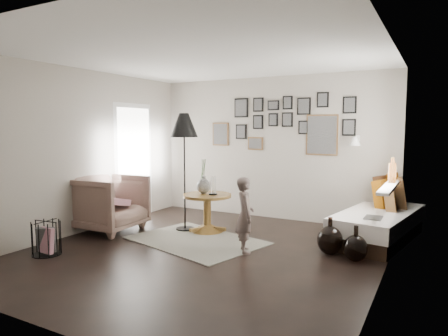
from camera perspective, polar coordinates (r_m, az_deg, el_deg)
The scene contains 23 objects.
ground at distance 5.52m, azimuth -3.00°, elevation -11.88°, with size 4.80×4.80×0.00m, color black.
wall_back at distance 7.42m, azimuth 6.69°, elevation 2.84°, with size 4.50×4.50×0.00m, color #A69E91.
wall_front at distance 3.47m, azimuth -24.29°, elevation -0.86°, with size 4.50×4.50×0.00m, color #A69E91.
wall_left at distance 6.73m, azimuth -19.64°, elevation 2.25°, with size 4.80×4.80×0.00m, color #A69E91.
wall_right at distance 4.52m, azimuth 21.99°, elevation 0.64°, with size 4.80×4.80×0.00m, color #A69E91.
ceiling at distance 5.34m, azimuth -3.15°, elevation 15.76°, with size 4.80×4.80×0.00m, color white.
door_left at distance 7.59m, azimuth -12.74°, elevation 0.91°, with size 0.00×2.14×2.14m.
window_right at distance 5.90m, azimuth 22.64°, elevation -1.89°, with size 0.15×1.32×1.30m.
gallery_wall at distance 7.29m, azimuth 8.78°, elevation 6.24°, with size 2.74×0.03×1.08m.
wall_sconce at distance 6.73m, azimuth 18.21°, elevation 3.69°, with size 0.18×0.36×0.16m.
rug at distance 6.04m, azimuth -4.03°, elevation -10.26°, with size 1.89×1.33×0.01m, color beige.
pedestal_table at distance 6.48m, azimuth -2.42°, elevation -6.62°, with size 0.78×0.78×0.61m.
vase at distance 6.45m, azimuth -2.96°, elevation -2.16°, with size 0.22×0.22×0.56m.
candles at distance 6.34m, azimuth -1.58°, elevation -2.57°, with size 0.13×0.13×0.29m.
daybed at distance 6.48m, azimuth 21.33°, elevation -6.80°, with size 1.18×2.10×0.98m.
magazine_on_daybed at distance 5.82m, azimuth 20.55°, elevation -6.66°, with size 0.22×0.30×0.02m, color black.
armchair at distance 6.76m, azimuth -16.05°, elevation -4.87°, with size 0.97×0.99×0.90m, color #73584E.
armchair_cushion at distance 6.77m, azimuth -15.58°, elevation -4.60°, with size 0.41×0.41×0.10m, color beige.
floor_lamp at distance 6.46m, azimuth -5.72°, elevation 5.47°, with size 0.44×0.44×1.90m.
magazine_basket at distance 5.84m, azimuth -24.05°, elevation -9.15°, with size 0.39×0.39×0.45m.
demijohn_large at distance 5.53m, azimuth 14.88°, elevation -9.93°, with size 0.33×0.33×0.50m.
demijohn_small at distance 5.36m, azimuth 18.27°, elevation -10.79°, with size 0.29×0.29×0.46m.
child at distance 5.38m, azimuth 3.01°, elevation -6.71°, with size 0.37×0.24×1.02m, color #61514D.
Camera 1 is at (2.76, -4.48, 1.67)m, focal length 32.00 mm.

